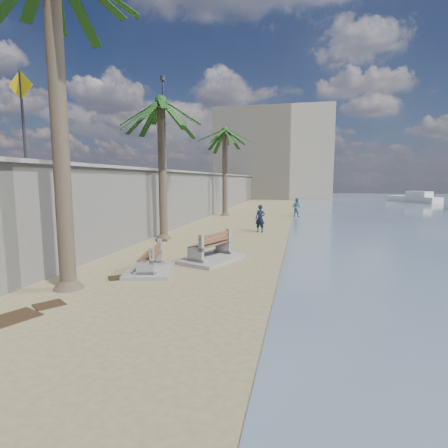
{
  "coord_description": "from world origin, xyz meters",
  "views": [
    {
      "loc": [
        2.62,
        -7.02,
        3.03
      ],
      "look_at": [
        -0.5,
        7.0,
        1.2
      ],
      "focal_mm": 28.0,
      "sensor_mm": 36.0,
      "label": 1
    }
  ],
  "objects": [
    {
      "name": "streetlight",
      "position": [
        -5.1,
        12.0,
        6.64
      ],
      "size": [
        0.28,
        0.28,
        5.12
      ],
      "color": "#2D2D33",
      "rests_on": "wall_cap"
    },
    {
      "name": "pedestrian_sign",
      "position": [
        -5.0,
        1.5,
        5.15
      ],
      "size": [
        0.78,
        0.07,
        2.4
      ],
      "color": "#2D2D33",
      "rests_on": "wall_cap"
    },
    {
      "name": "seawall",
      "position": [
        -5.2,
        20.0,
        1.75
      ],
      "size": [
        0.45,
        70.0,
        3.5
      ],
      "primitive_type": "cube",
      "color": "gray",
      "rests_on": "ground_plane"
    },
    {
      "name": "wall_cap",
      "position": [
        -5.2,
        20.0,
        3.55
      ],
      "size": [
        0.8,
        70.0,
        0.12
      ],
      "primitive_type": "cube",
      "color": "gray",
      "rests_on": "seawall"
    },
    {
      "name": "debris_d",
      "position": [
        -2.92,
        2.48,
        0.01
      ],
      "size": [
        0.64,
        0.66,
        0.03
      ],
      "primitive_type": "cube",
      "rotation": [
        0.0,
        0.0,
        5.36
      ],
      "color": "#382616",
      "rests_on": "ground_plane"
    },
    {
      "name": "person_b",
      "position": [
        2.22,
        22.25,
        0.85
      ],
      "size": [
        1.02,
        0.94,
        1.71
      ],
      "primitive_type": "imported",
      "rotation": [
        0.0,
        0.0,
        2.68
      ],
      "color": "teal",
      "rests_on": "ground_plane"
    },
    {
      "name": "palm_back",
      "position": [
        -3.71,
        21.79,
        6.96
      ],
      "size": [
        5.0,
        5.0,
        7.96
      ],
      "color": "brown",
      "rests_on": "ground_plane"
    },
    {
      "name": "palm_mid",
      "position": [
        -4.29,
        9.7,
        6.78
      ],
      "size": [
        5.0,
        5.0,
        7.77
      ],
      "color": "brown",
      "rests_on": "ground_plane"
    },
    {
      "name": "debris_b",
      "position": [
        -3.3,
        0.01,
        0.01
      ],
      "size": [
        0.8,
        0.83,
        0.03
      ],
      "primitive_type": "cube",
      "rotation": [
        0.0,
        0.0,
        4.11
      ],
      "color": "#382616",
      "rests_on": "ground_plane"
    },
    {
      "name": "ground_plane",
      "position": [
        0.0,
        0.0,
        0.0
      ],
      "size": [
        140.0,
        140.0,
        0.0
      ],
      "primitive_type": "plane",
      "color": "#908258"
    },
    {
      "name": "bench_far",
      "position": [
        -0.68,
        5.42,
        0.45
      ],
      "size": [
        2.43,
        2.89,
        1.03
      ],
      "color": "gray",
      "rests_on": "ground_plane"
    },
    {
      "name": "person_a",
      "position": [
        0.31,
        12.98,
        0.91
      ],
      "size": [
        0.75,
        0.61,
        1.83
      ],
      "primitive_type": "imported",
      "rotation": [
        0.0,
        0.0,
        -0.27
      ],
      "color": "#131B35",
      "rests_on": "ground_plane"
    },
    {
      "name": "bench_near",
      "position": [
        -2.21,
        3.44,
        0.38
      ],
      "size": [
        1.89,
        2.38,
        0.88
      ],
      "color": "gray",
      "rests_on": "ground_plane"
    },
    {
      "name": "end_building",
      "position": [
        -2.0,
        52.0,
        7.0
      ],
      "size": [
        18.0,
        12.0,
        14.0
      ],
      "primitive_type": "cube",
      "color": "#B7AA93",
      "rests_on": "ground_plane"
    },
    {
      "name": "yacht_far",
      "position": [
        17.34,
        44.58,
        0.35
      ],
      "size": [
        5.71,
        7.23,
        1.5
      ],
      "primitive_type": null,
      "rotation": [
        0.0,
        0.0,
        2.15
      ],
      "color": "silver",
      "rests_on": "bay_water"
    },
    {
      "name": "debris_c",
      "position": [
        -4.18,
        9.09,
        0.01
      ],
      "size": [
        0.81,
        0.86,
        0.03
      ],
      "primitive_type": "cube",
      "rotation": [
        0.0,
        0.0,
        5.24
      ],
      "color": "#382616",
      "rests_on": "ground_plane"
    },
    {
      "name": "debris_a",
      "position": [
        -3.52,
        -0.85,
        0.01
      ],
      "size": [
        1.06,
        1.17,
        0.03
      ],
      "primitive_type": "cube",
      "rotation": [
        0.0,
        0.0,
        1.2
      ],
      "color": "#382616",
      "rests_on": "ground_plane"
    }
  ]
}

